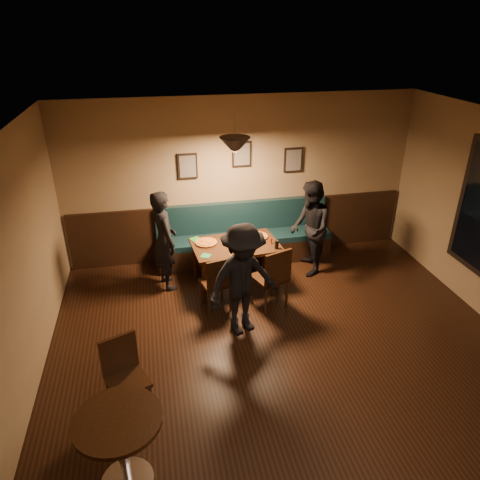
{
  "coord_description": "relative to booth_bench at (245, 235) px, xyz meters",
  "views": [
    {
      "loc": [
        -1.49,
        -3.62,
        3.83
      ],
      "look_at": [
        -0.31,
        2.11,
        0.95
      ],
      "focal_mm": 33.43,
      "sensor_mm": 36.0,
      "label": 1
    }
  ],
  "objects": [
    {
      "name": "soda_glass",
      "position": [
        0.28,
        -1.01,
        0.28
      ],
      "size": [
        0.07,
        0.07,
        0.14
      ],
      "primitive_type": "cylinder",
      "rotation": [
        0.0,
        0.0,
        0.16
      ],
      "color": "black",
      "rests_on": "dining_table"
    },
    {
      "name": "diner_left",
      "position": [
        -1.39,
        -0.57,
        0.3
      ],
      "size": [
        0.53,
        0.67,
        1.6
      ],
      "primitive_type": "imported",
      "rotation": [
        0.0,
        0.0,
        1.85
      ],
      "color": "black",
      "rests_on": "floor"
    },
    {
      "name": "tabasco_bottle",
      "position": [
        0.24,
        -0.83,
        0.27
      ],
      "size": [
        0.03,
        0.03,
        0.12
      ],
      "primitive_type": "cylinder",
      "rotation": [
        0.0,
        0.0,
        -0.07
      ],
      "color": "#A12505",
      "rests_on": "dining_table"
    },
    {
      "name": "diner_front",
      "position": [
        -0.44,
        -1.94,
        0.29
      ],
      "size": [
        1.16,
        0.91,
        1.58
      ],
      "primitive_type": "imported",
      "rotation": [
        0.0,
        0.0,
        0.36
      ],
      "color": "black",
      "rests_on": "floor"
    },
    {
      "name": "pizza_a",
      "position": [
        -0.75,
        -0.63,
        0.23
      ],
      "size": [
        0.43,
        0.43,
        0.04
      ],
      "primitive_type": "cylinder",
      "rotation": [
        0.0,
        0.0,
        0.34
      ],
      "color": "orange",
      "rests_on": "dining_table"
    },
    {
      "name": "diner_right",
      "position": [
        0.96,
        -0.59,
        0.29
      ],
      "size": [
        0.69,
        0.84,
        1.58
      ],
      "primitive_type": "imported",
      "rotation": [
        0.0,
        0.0,
        -1.7
      ],
      "color": "black",
      "rests_on": "floor"
    },
    {
      "name": "picture_right",
      "position": [
        0.9,
        0.27,
        1.2
      ],
      "size": [
        0.32,
        0.04,
        0.42
      ],
      "primitive_type": "cube",
      "color": "black",
      "rests_on": "wall_back"
    },
    {
      "name": "ceiling",
      "position": [
        0.0,
        -3.2,
        2.3
      ],
      "size": [
        7.0,
        7.0,
        0.0
      ],
      "primitive_type": "plane",
      "rotation": [
        3.14,
        0.0,
        0.0
      ],
      "color": "silver",
      "rests_on": "ground"
    },
    {
      "name": "booth_bench",
      "position": [
        0.0,
        0.0,
        0.0
      ],
      "size": [
        3.0,
        0.6,
        1.0
      ],
      "primitive_type": null,
      "color": "#0F232D",
      "rests_on": "ground"
    },
    {
      "name": "cutlery_set",
      "position": [
        -0.28,
        -1.09,
        0.21
      ],
      "size": [
        0.2,
        0.04,
        0.0
      ],
      "primitive_type": "cube",
      "rotation": [
        0.0,
        0.0,
        1.48
      ],
      "color": "silver",
      "rests_on": "dining_table"
    },
    {
      "name": "floor",
      "position": [
        0.0,
        -3.2,
        -0.5
      ],
      "size": [
        7.0,
        7.0,
        0.0
      ],
      "primitive_type": "plane",
      "color": "black",
      "rests_on": "ground"
    },
    {
      "name": "picture_left",
      "position": [
        -0.9,
        0.27,
        1.2
      ],
      "size": [
        0.32,
        0.04,
        0.42
      ],
      "primitive_type": "cube",
      "color": "black",
      "rests_on": "wall_back"
    },
    {
      "name": "wall_back",
      "position": [
        0.0,
        0.3,
        0.9
      ],
      "size": [
        6.0,
        0.0,
        6.0
      ],
      "primitive_type": "plane",
      "rotation": [
        1.57,
        0.0,
        0.0
      ],
      "color": "#8C704F",
      "rests_on": "ground"
    },
    {
      "name": "pizza_c",
      "position": [
        0.08,
        -0.57,
        0.23
      ],
      "size": [
        0.42,
        0.42,
        0.04
      ],
      "primitive_type": "cylinder",
      "rotation": [
        0.0,
        0.0,
        0.35
      ],
      "color": "orange",
      "rests_on": "dining_table"
    },
    {
      "name": "dining_table",
      "position": [
        -0.31,
        -0.74,
        -0.14
      ],
      "size": [
        1.4,
        0.96,
        0.71
      ],
      "primitive_type": "cube",
      "rotation": [
        0.0,
        0.0,
        0.08
      ],
      "color": "black",
      "rests_on": "floor"
    },
    {
      "name": "pizza_b",
      "position": [
        -0.29,
        -0.92,
        0.23
      ],
      "size": [
        0.4,
        0.4,
        0.04
      ],
      "primitive_type": "cylinder",
      "rotation": [
        0.0,
        0.0,
        -0.31
      ],
      "color": "#C16124",
      "rests_on": "dining_table"
    },
    {
      "name": "napkin_b",
      "position": [
        -0.81,
        -1.03,
        0.21
      ],
      "size": [
        0.18,
        0.18,
        0.01
      ],
      "primitive_type": "cube",
      "rotation": [
        0.0,
        0.0,
        -0.5
      ],
      "color": "#20793B",
      "rests_on": "dining_table"
    },
    {
      "name": "wainscot",
      "position": [
        0.0,
        0.27,
        0.0
      ],
      "size": [
        5.88,
        0.06,
        1.0
      ],
      "primitive_type": "cube",
      "color": "black",
      "rests_on": "ground"
    },
    {
      "name": "chair_near_left",
      "position": [
        -0.72,
        -1.32,
        -0.06
      ],
      "size": [
        0.46,
        0.46,
        0.87
      ],
      "primitive_type": null,
      "rotation": [
        0.0,
        0.0,
        0.23
      ],
      "color": "black",
      "rests_on": "floor"
    },
    {
      "name": "napkin_a",
      "position": [
        -0.9,
        -0.44,
        0.21
      ],
      "size": [
        0.19,
        0.19,
        0.01
      ],
      "primitive_type": "cube",
      "rotation": [
        0.0,
        0.0,
        0.41
      ],
      "color": "#1F7621",
      "rests_on": "dining_table"
    },
    {
      "name": "cafe_chair_far",
      "position": [
        -1.93,
        -3.11,
        -0.05
      ],
      "size": [
        0.52,
        0.52,
        0.9
      ],
      "primitive_type": null,
      "rotation": [
        0.0,
        0.0,
        3.53
      ],
      "color": "black",
      "rests_on": "floor"
    },
    {
      "name": "picture_center",
      "position": [
        0.0,
        0.27,
        1.35
      ],
      "size": [
        0.32,
        0.04,
        0.42
      ],
      "primitive_type": "cube",
      "color": "black",
      "rests_on": "wall_back"
    },
    {
      "name": "pendant_lamp",
      "position": [
        -0.31,
        -0.74,
        1.75
      ],
      "size": [
        0.44,
        0.44,
        0.25
      ],
      "primitive_type": "cone",
      "rotation": [
        3.14,
        0.0,
        0.0
      ],
      "color": "black",
      "rests_on": "ceiling"
    },
    {
      "name": "chair_near_right",
      "position": [
        0.06,
        -1.44,
        -0.01
      ],
      "size": [
        0.56,
        0.56,
        0.98
      ],
      "primitive_type": null,
      "rotation": [
        0.0,
        0.0,
        0.35
      ],
      "color": "black",
      "rests_on": "floor"
    },
    {
      "name": "cafe_table",
      "position": [
        -1.96,
        -3.95,
        -0.09
      ],
      "size": [
        1.01,
        1.01,
        0.81
      ],
      "primitive_type": "cylinder",
      "rotation": [
        0.0,
        0.0,
        -0.41
      ],
      "color": "black",
      "rests_on": "floor"
    }
  ]
}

